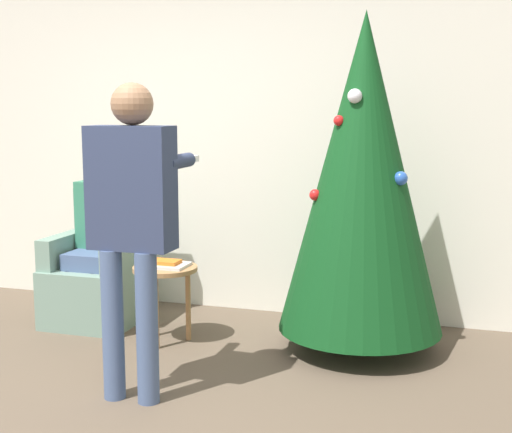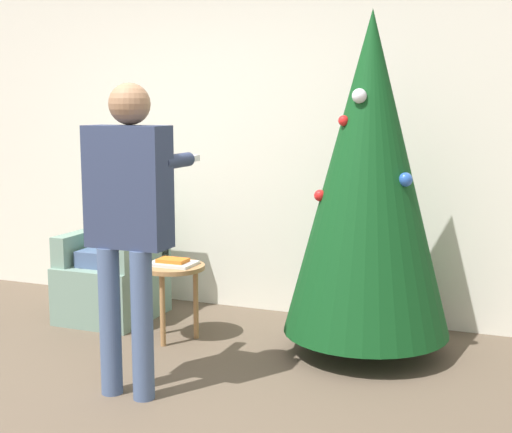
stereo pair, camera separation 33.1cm
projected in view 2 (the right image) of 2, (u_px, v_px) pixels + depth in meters
ground_plane at (69, 414)px, 3.75m from camera, size 14.00×14.00×0.00m
wall_back at (236, 139)px, 5.59m from camera, size 8.00×0.06×2.70m
christmas_tree at (369, 175)px, 4.51m from camera, size 1.07×1.07×2.20m
armchair at (116, 273)px, 5.46m from camera, size 0.63×0.71×0.97m
person_seated at (112, 229)px, 5.38m from camera, size 0.36×0.46×1.25m
person_standing at (129, 209)px, 3.88m from camera, size 0.47×0.57×1.73m
side_stool at (173, 276)px, 4.89m from camera, size 0.44×0.44×0.53m
laptop at (173, 264)px, 4.87m from camera, size 0.31×0.22×0.02m
book at (173, 260)px, 4.87m from camera, size 0.20×0.13×0.02m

